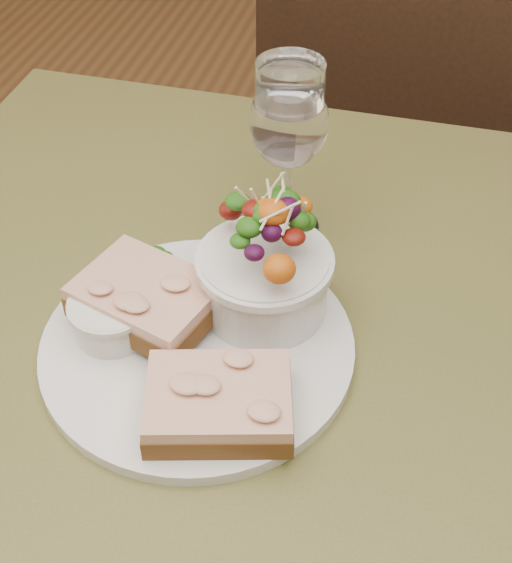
% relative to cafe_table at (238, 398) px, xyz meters
% --- Properties ---
extents(cafe_table, '(0.80, 0.80, 0.75)m').
position_rel_cafe_table_xyz_m(cafe_table, '(0.00, 0.00, 0.00)').
color(cafe_table, '#4F4B21').
rests_on(cafe_table, ground).
extents(chair_far, '(0.50, 0.50, 0.90)m').
position_rel_cafe_table_xyz_m(chair_far, '(0.11, 0.72, -0.36)').
color(chair_far, black).
rests_on(chair_far, ground).
extents(dinner_plate, '(0.28, 0.28, 0.01)m').
position_rel_cafe_table_xyz_m(dinner_plate, '(-0.03, -0.03, 0.11)').
color(dinner_plate, silver).
rests_on(dinner_plate, cafe_table).
extents(sandwich_front, '(0.13, 0.11, 0.03)m').
position_rel_cafe_table_xyz_m(sandwich_front, '(0.02, -0.11, 0.13)').
color(sandwich_front, '#432612').
rests_on(sandwich_front, dinner_plate).
extents(sandwich_back, '(0.14, 0.12, 0.03)m').
position_rel_cafe_table_xyz_m(sandwich_back, '(-0.08, -0.02, 0.14)').
color(sandwich_back, '#432612').
rests_on(sandwich_back, dinner_plate).
extents(ramekin, '(0.07, 0.07, 0.04)m').
position_rel_cafe_table_xyz_m(ramekin, '(-0.10, -0.04, 0.13)').
color(ramekin, silver).
rests_on(ramekin, dinner_plate).
extents(salad_bowl, '(0.11, 0.11, 0.13)m').
position_rel_cafe_table_xyz_m(salad_bowl, '(0.02, 0.02, 0.17)').
color(salad_bowl, silver).
rests_on(salad_bowl, dinner_plate).
extents(garnish, '(0.05, 0.04, 0.02)m').
position_rel_cafe_table_xyz_m(garnish, '(-0.09, 0.04, 0.12)').
color(garnish, '#14390A').
rests_on(garnish, dinner_plate).
extents(wine_glass, '(0.08, 0.08, 0.18)m').
position_rel_cafe_table_xyz_m(wine_glass, '(0.01, 0.15, 0.22)').
color(wine_glass, white).
rests_on(wine_glass, cafe_table).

